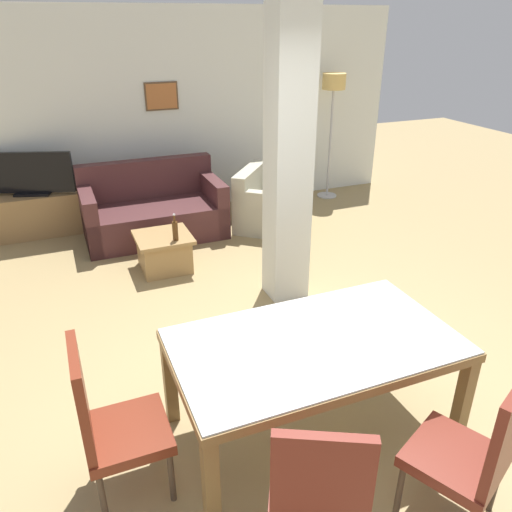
{
  "coord_description": "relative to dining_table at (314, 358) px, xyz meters",
  "views": [
    {
      "loc": [
        -1.32,
        -2.23,
        2.54
      ],
      "look_at": [
        0.0,
        0.97,
        0.88
      ],
      "focal_mm": 35.0,
      "sensor_mm": 36.0,
      "label": 1
    }
  ],
  "objects": [
    {
      "name": "back_wall",
      "position": [
        0.0,
        4.62,
        0.76
      ],
      "size": [
        7.2,
        0.09,
        2.7
      ],
      "color": "white",
      "rests_on": "ground_plane"
    },
    {
      "name": "sofa",
      "position": [
        -0.26,
        3.76,
        -0.29
      ],
      "size": [
        1.71,
        0.92,
        0.91
      ],
      "rotation": [
        0.0,
        0.0,
        3.14
      ],
      "color": "#492627",
      "rests_on": "ground_plane"
    },
    {
      "name": "dining_table",
      "position": [
        0.0,
        0.0,
        0.0
      ],
      "size": [
        1.78,
        1.01,
        0.73
      ],
      "color": "olive",
      "rests_on": "ground_plane"
    },
    {
      "name": "tv_stand",
      "position": [
        -1.63,
        4.34,
        -0.32
      ],
      "size": [
        1.18,
        0.4,
        0.54
      ],
      "color": "#9A7345",
      "rests_on": "ground_plane"
    },
    {
      "name": "dining_chair_head_left",
      "position": [
        -1.27,
        0.0,
        -0.06
      ],
      "size": [
        0.46,
        0.46,
        1.02
      ],
      "rotation": [
        0.0,
        0.0,
        -1.57
      ],
      "color": "maroon",
      "rests_on": "ground_plane"
    },
    {
      "name": "divider_pillar",
      "position": [
        0.64,
        1.76,
        0.76
      ],
      "size": [
        0.37,
        0.32,
        2.7
      ],
      "color": "white",
      "rests_on": "ground_plane"
    },
    {
      "name": "armchair",
      "position": [
        1.24,
        3.47,
        -0.32
      ],
      "size": [
        1.25,
        1.26,
        0.76
      ],
      "rotation": [
        0.0,
        0.0,
        4.02
      ],
      "color": "#B4B097",
      "rests_on": "ground_plane"
    },
    {
      "name": "floor_lamp",
      "position": [
        2.56,
        4.27,
        0.95
      ],
      "size": [
        0.33,
        0.33,
        1.83
      ],
      "color": "#B7B7BC",
      "rests_on": "ground_plane"
    },
    {
      "name": "dining_chair_near_left",
      "position": [
        -0.44,
        -0.86,
        -0.06
      ],
      "size": [
        0.62,
        0.62,
        1.02
      ],
      "rotation": [
        0.0,
        0.0,
        -0.47
      ],
      "color": "maroon",
      "rests_on": "ground_plane"
    },
    {
      "name": "tv_screen",
      "position": [
        -1.63,
        4.34,
        0.2
      ],
      "size": [
        1.02,
        0.38,
        0.53
      ],
      "rotation": [
        0.0,
        0.0,
        2.82
      ],
      "color": "black",
      "rests_on": "tv_stand"
    },
    {
      "name": "ground_plane",
      "position": [
        0.0,
        0.0,
        -0.59
      ],
      "size": [
        18.0,
        18.0,
        0.0
      ],
      "primitive_type": "plane",
      "color": "#9D8455"
    },
    {
      "name": "bottle",
      "position": [
        -0.26,
        2.58,
        -0.08
      ],
      "size": [
        0.06,
        0.06,
        0.3
      ],
      "color": "#4C2D14",
      "rests_on": "coffee_table"
    },
    {
      "name": "dining_chair_near_right",
      "position": [
        0.44,
        -0.93,
        -0.06
      ],
      "size": [
        0.61,
        0.61,
        1.02
      ],
      "rotation": [
        0.0,
        0.0,
        0.44
      ],
      "color": "maroon",
      "rests_on": "ground_plane"
    },
    {
      "name": "coffee_table",
      "position": [
        -0.36,
        2.76,
        -0.39
      ],
      "size": [
        0.6,
        0.59,
        0.4
      ],
      "color": "#9E7847",
      "rests_on": "ground_plane"
    }
  ]
}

